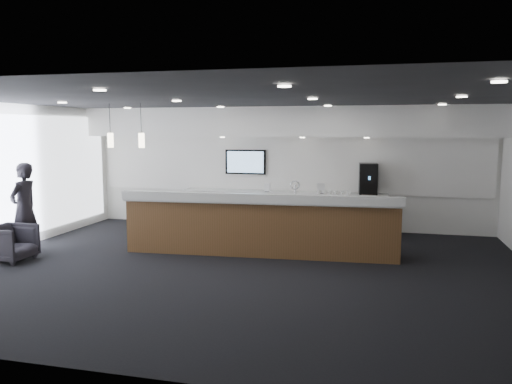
% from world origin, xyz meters
% --- Properties ---
extents(ground, '(10.00, 10.00, 0.00)m').
position_xyz_m(ground, '(0.00, 0.00, 0.00)').
color(ground, black).
rests_on(ground, ground).
extents(ceiling, '(10.00, 8.00, 0.02)m').
position_xyz_m(ceiling, '(0.00, 0.00, 3.00)').
color(ceiling, black).
rests_on(ceiling, back_wall).
extents(back_wall, '(10.00, 0.02, 3.00)m').
position_xyz_m(back_wall, '(0.00, 4.00, 1.50)').
color(back_wall, white).
rests_on(back_wall, ground).
extents(soffit_bulkhead, '(10.00, 0.90, 0.70)m').
position_xyz_m(soffit_bulkhead, '(0.00, 3.55, 2.65)').
color(soffit_bulkhead, white).
rests_on(soffit_bulkhead, back_wall).
extents(alcove_panel, '(9.80, 0.06, 1.40)m').
position_xyz_m(alcove_panel, '(0.00, 3.97, 1.60)').
color(alcove_panel, white).
rests_on(alcove_panel, back_wall).
extents(window_blinds_wall, '(0.04, 7.36, 2.55)m').
position_xyz_m(window_blinds_wall, '(-4.96, 0.00, 1.50)').
color(window_blinds_wall, silver).
rests_on(window_blinds_wall, left_wall).
extents(back_credenza, '(5.06, 0.66, 0.95)m').
position_xyz_m(back_credenza, '(-0.00, 3.64, 0.48)').
color(back_credenza, gray).
rests_on(back_credenza, ground).
extents(wall_tv, '(1.05, 0.08, 0.62)m').
position_xyz_m(wall_tv, '(-1.00, 3.91, 1.65)').
color(wall_tv, black).
rests_on(wall_tv, back_wall).
extents(pendant_left, '(0.12, 0.12, 0.30)m').
position_xyz_m(pendant_left, '(-2.40, 0.80, 2.25)').
color(pendant_left, '#F4E3BE').
rests_on(pendant_left, ceiling).
extents(pendant_right, '(0.12, 0.12, 0.30)m').
position_xyz_m(pendant_right, '(-3.10, 0.80, 2.25)').
color(pendant_right, '#F4E3BE').
rests_on(pendant_right, ceiling).
extents(ceiling_can_lights, '(7.00, 5.00, 0.02)m').
position_xyz_m(ceiling_can_lights, '(0.00, 0.00, 2.97)').
color(ceiling_can_lights, white).
rests_on(ceiling_can_lights, ceiling).
extents(service_counter, '(5.48, 1.23, 1.49)m').
position_xyz_m(service_counter, '(0.04, 1.18, 0.57)').
color(service_counter, brown).
rests_on(service_counter, ground).
extents(coffee_machine, '(0.45, 0.57, 0.73)m').
position_xyz_m(coffee_machine, '(2.05, 3.72, 1.31)').
color(coffee_machine, black).
rests_on(coffee_machine, back_credenza).
extents(info_sign_left, '(0.15, 0.04, 0.21)m').
position_xyz_m(info_sign_left, '(-0.35, 3.55, 1.05)').
color(info_sign_left, white).
rests_on(info_sign_left, back_credenza).
extents(info_sign_right, '(0.19, 0.05, 0.25)m').
position_xyz_m(info_sign_right, '(0.97, 3.52, 1.07)').
color(info_sign_right, white).
rests_on(info_sign_right, back_credenza).
extents(armchair, '(0.78, 0.76, 0.69)m').
position_xyz_m(armchair, '(-4.40, -0.49, 0.34)').
color(armchair, black).
rests_on(armchair, ground).
extents(lounge_guest, '(0.46, 0.68, 1.82)m').
position_xyz_m(lounge_guest, '(-4.60, 0.16, 0.91)').
color(lounge_guest, black).
rests_on(lounge_guest, ground).
extents(cup_0, '(0.10, 0.10, 0.09)m').
position_xyz_m(cup_0, '(1.62, 3.51, 1.00)').
color(cup_0, white).
rests_on(cup_0, back_credenza).
extents(cup_1, '(0.14, 0.14, 0.09)m').
position_xyz_m(cup_1, '(1.48, 3.51, 1.00)').
color(cup_1, white).
rests_on(cup_1, back_credenza).
extents(cup_2, '(0.12, 0.12, 0.09)m').
position_xyz_m(cup_2, '(1.34, 3.51, 1.00)').
color(cup_2, white).
rests_on(cup_2, back_credenza).
extents(cup_3, '(0.13, 0.13, 0.09)m').
position_xyz_m(cup_3, '(1.20, 3.51, 1.00)').
color(cup_3, white).
rests_on(cup_3, back_credenza).
extents(cup_4, '(0.13, 0.13, 0.09)m').
position_xyz_m(cup_4, '(1.06, 3.51, 1.00)').
color(cup_4, white).
rests_on(cup_4, back_credenza).
extents(cup_5, '(0.10, 0.10, 0.09)m').
position_xyz_m(cup_5, '(0.92, 3.51, 1.00)').
color(cup_5, white).
rests_on(cup_5, back_credenza).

